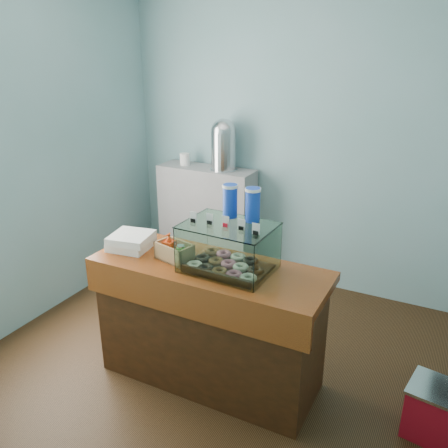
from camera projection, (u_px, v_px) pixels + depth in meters
The scene contains 9 objects.
ground at pixel (226, 357), 3.66m from camera, with size 3.50×3.50×0.00m, color black.
room_shell at pixel (231, 137), 3.04m from camera, with size 3.54×3.04×2.82m.
counter at pixel (209, 323), 3.28m from camera, with size 1.60×0.60×0.90m.
back_shelf at pixel (207, 219), 4.94m from camera, with size 1.00×0.32×1.10m, color gray.
display_case at pixel (231, 244), 3.03m from camera, with size 0.58×0.43×0.53m.
condiment_crate at pixel (174, 251), 3.19m from camera, with size 0.28×0.21×0.18m.
pastry_boxes at pixel (131, 241), 3.37m from camera, with size 0.32×0.32×0.11m.
coffee_urn at pixel (224, 144), 4.57m from camera, with size 0.27×0.27×0.50m.
red_cooler at pixel (440, 414), 2.87m from camera, with size 0.44×0.36×0.35m.
Camera 1 is at (1.38, -2.71, 2.28)m, focal length 38.00 mm.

